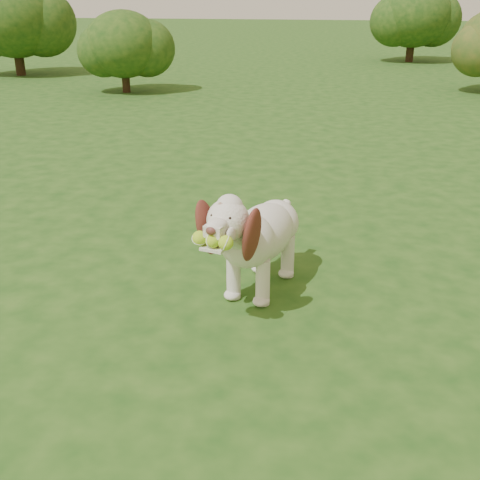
# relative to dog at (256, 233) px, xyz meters

# --- Properties ---
(ground) EXTENTS (80.00, 80.00, 0.00)m
(ground) POSITION_rel_dog_xyz_m (0.47, 0.02, -0.40)
(ground) COLOR #194313
(ground) RESTS_ON ground
(dog) EXTENTS (0.57, 1.15, 0.75)m
(dog) POSITION_rel_dog_xyz_m (0.00, 0.00, 0.00)
(dog) COLOR silver
(dog) RESTS_ON ground
(shrub_a) EXTENTS (1.41, 1.41, 1.46)m
(shrub_a) POSITION_rel_dog_xyz_m (-3.66, 7.57, 0.46)
(shrub_a) COLOR #382314
(shrub_a) RESTS_ON ground
(shrub_e) EXTENTS (2.00, 2.00, 2.07)m
(shrub_e) POSITION_rel_dog_xyz_m (-6.89, 9.52, 0.82)
(shrub_e) COLOR #382314
(shrub_e) RESTS_ON ground
(shrub_i) EXTENTS (1.94, 1.94, 2.01)m
(shrub_i) POSITION_rel_dog_xyz_m (1.94, 14.00, 0.78)
(shrub_i) COLOR #382314
(shrub_i) RESTS_ON ground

